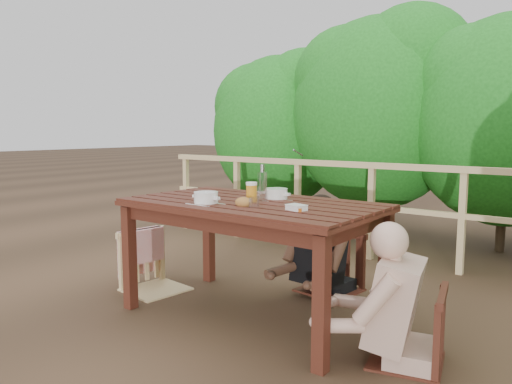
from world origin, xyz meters
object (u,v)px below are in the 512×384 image
Objects in this scene: chair_right at (409,291)px; chair_left at (154,236)px; butter_tub at (296,209)px; bottle at (262,184)px; soup_near at (206,199)px; tumbler at (254,204)px; beer_glass at (252,193)px; bread_roll at (244,203)px; woman at (332,217)px; chair_far at (330,237)px; table at (252,260)px; diner_right at (416,250)px; soup_far at (276,195)px.

chair_left is at bearing -102.51° from chair_right.
chair_left is 7.54× the size of butter_tub.
chair_left is 1.15m from bottle.
soup_near is 0.38m from tumbler.
beer_glass reaches higher than chair_right.
soup_near is at bearing -98.82° from chair_left.
soup_near is 2.25× the size of bread_roll.
bottle is at bearing 99.45° from bread_roll.
chair_right is 1.33m from woman.
chair_left is 1.46m from chair_far.
bread_roll reaches higher than table.
woman is 1.20m from soup_near.
bottle is at bearing 116.78° from tumbler.
chair_far is (1.17, 0.88, -0.01)m from chair_left.
chair_far is 1.34m from diner_right.
tumbler is (-0.98, -0.18, 0.44)m from chair_right.
beer_glass is (0.21, 0.24, 0.03)m from soup_near.
table is 0.49m from beer_glass.
beer_glass reaches higher than tumbler.
soup_near is 0.54m from soup_far.
chair_left is 2.15m from chair_right.
beer_glass is 0.56× the size of bottle.
chair_far is 1.23m from soup_near.
tumbler is (0.10, -0.01, 0.00)m from bread_roll.
diner_right is at bearing 144.26° from woman.
chair_far is at bearing 95.14° from woman.
woman is at bearing 119.67° from butter_tub.
tumbler reaches higher than butter_tub.
beer_glass is at bearing 48.40° from soup_near.
soup_far is at bearing 79.55° from beer_glass.
chair_right is 1.09m from tumbler.
table is 0.85m from chair_far.
soup_near reaches higher than chair_far.
soup_near is 1.02× the size of soup_far.
soup_near is at bearing -125.61° from bottle.
woman reaches higher than table.
diner_right is (2.18, 0.02, 0.21)m from chair_left.
bottle is (-0.13, -0.78, 0.33)m from woman.
bottle is at bearing 61.32° from table.
beer_glass is at bearing -103.17° from chair_right.
soup_near is (-0.37, -1.11, 0.24)m from woman.
tumbler is (1.17, -0.16, 0.40)m from chair_left.
chair_left is 1.25m from tumbler.
diner_right reaches higher than soup_far.
bread_roll reaches higher than butter_tub.
table is 0.56m from soup_near.
beer_glass is 0.11m from bottle.
bottle is (-1.12, 0.09, 0.54)m from chair_right.
diner_right reaches higher than chair_left.
chair_left is 1.16m from bread_roll.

